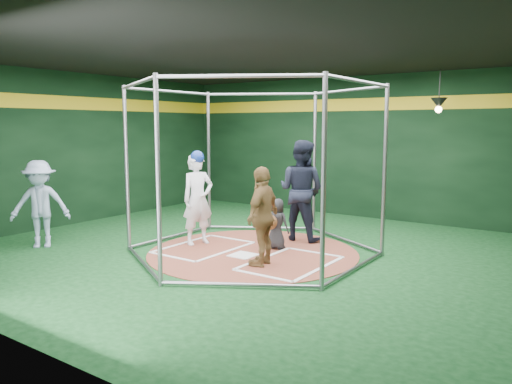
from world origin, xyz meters
The scene contains 12 objects.
room_shell centered at (0.00, 0.01, 1.75)m, with size 10.10×9.10×3.53m.
clay_disc centered at (0.00, 0.00, 0.01)m, with size 3.80×3.80×0.01m, color brown.
home_plate centered at (0.00, -0.30, 0.02)m, with size 0.43×0.43×0.01m, color white.
batter_box_left centered at (-0.95, -0.25, 0.02)m, with size 1.17×1.77×0.01m.
batter_box_right centered at (0.95, -0.25, 0.02)m, with size 1.17×1.77×0.01m.
batting_cage centered at (0.00, 0.00, 1.50)m, with size 4.05×4.67×3.00m.
pendant_lamp_near centered at (2.20, 3.60, 2.74)m, with size 0.34×0.34×0.90m.
batter_figure centered at (-1.24, -0.07, 0.91)m, with size 0.62×0.74×1.81m.
visitor_leopard centered at (0.61, -0.58, 0.83)m, with size 0.95×0.40×1.63m, color #A67F47.
catcher_figure centered at (0.21, 0.44, 0.49)m, with size 0.47×0.55×0.94m.
umpire centered at (0.21, 1.38, 1.01)m, with size 0.97×0.76×1.99m, color black.
bystander_blue centered at (-3.54, -1.93, 0.82)m, with size 1.06×0.61×1.65m, color #95A8C5.
Camera 1 is at (5.09, -7.20, 2.30)m, focal length 35.00 mm.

